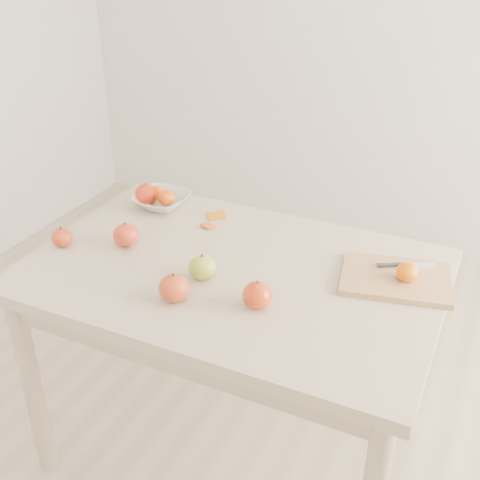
% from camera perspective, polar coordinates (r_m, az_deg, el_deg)
% --- Properties ---
extents(ground, '(3.50, 3.50, 0.00)m').
position_cam_1_polar(ground, '(2.26, -0.57, -19.07)').
color(ground, '#C6B293').
rests_on(ground, ground).
extents(table, '(1.20, 0.80, 0.75)m').
position_cam_1_polar(table, '(1.83, -0.67, -5.33)').
color(table, '#C4B394').
rests_on(table, ground).
extents(cutting_board, '(0.34, 0.28, 0.02)m').
position_cam_1_polar(cutting_board, '(1.76, 14.54, -3.58)').
color(cutting_board, tan).
rests_on(cutting_board, table).
extents(board_tangerine, '(0.06, 0.06, 0.05)m').
position_cam_1_polar(board_tangerine, '(1.73, 15.58, -2.94)').
color(board_tangerine, '#CF5807').
rests_on(board_tangerine, cutting_board).
extents(fruit_bowl, '(0.19, 0.19, 0.05)m').
position_cam_1_polar(fruit_bowl, '(2.14, -7.45, 3.74)').
color(fruit_bowl, silver).
rests_on(fruit_bowl, table).
extents(bowl_tangerine_near, '(0.06, 0.06, 0.05)m').
position_cam_1_polar(bowl_tangerine_near, '(2.15, -7.91, 4.45)').
color(bowl_tangerine_near, '#D35A07').
rests_on(bowl_tangerine_near, fruit_bowl).
extents(bowl_tangerine_far, '(0.06, 0.06, 0.05)m').
position_cam_1_polar(bowl_tangerine_far, '(2.11, -7.01, 3.99)').
color(bowl_tangerine_far, '#CE5D07').
rests_on(bowl_tangerine_far, fruit_bowl).
extents(orange_peel_a, '(0.07, 0.07, 0.01)m').
position_cam_1_polar(orange_peel_a, '(2.06, -2.22, 2.22)').
color(orange_peel_a, '#C7660E').
rests_on(orange_peel_a, table).
extents(orange_peel_b, '(0.05, 0.05, 0.01)m').
position_cam_1_polar(orange_peel_b, '(2.00, -3.03, 1.29)').
color(orange_peel_b, '#CF530E').
rests_on(orange_peel_b, table).
extents(paring_knife, '(0.16, 0.08, 0.01)m').
position_cam_1_polar(paring_knife, '(1.81, 16.51, -2.36)').
color(paring_knife, silver).
rests_on(paring_knife, cutting_board).
extents(apple_green, '(0.08, 0.08, 0.07)m').
position_cam_1_polar(apple_green, '(1.71, -3.61, -2.63)').
color(apple_green, '#5C8612').
rests_on(apple_green, table).
extents(apple_red_e, '(0.08, 0.08, 0.07)m').
position_cam_1_polar(apple_red_e, '(1.59, 1.65, -5.24)').
color(apple_red_e, '#950701').
rests_on(apple_red_e, table).
extents(apple_red_a, '(0.08, 0.08, 0.08)m').
position_cam_1_polar(apple_red_a, '(2.16, -8.87, 4.29)').
color(apple_red_a, '#A7040C').
rests_on(apple_red_a, table).
extents(apple_red_d, '(0.07, 0.07, 0.06)m').
position_cam_1_polar(apple_red_d, '(1.95, -16.52, 0.23)').
color(apple_red_d, maroon).
rests_on(apple_red_d, table).
extents(apple_red_b, '(0.08, 0.08, 0.07)m').
position_cam_1_polar(apple_red_b, '(1.90, -10.75, 0.47)').
color(apple_red_b, maroon).
rests_on(apple_red_b, table).
extents(apple_red_c, '(0.08, 0.08, 0.08)m').
position_cam_1_polar(apple_red_c, '(1.62, -6.27, -4.55)').
color(apple_red_c, '#9F2619').
rests_on(apple_red_c, table).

